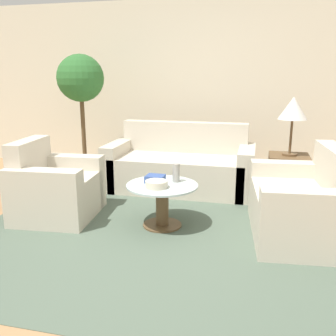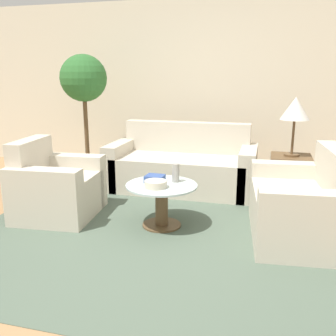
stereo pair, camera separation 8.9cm
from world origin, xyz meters
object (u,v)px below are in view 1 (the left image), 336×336
object	(u,v)px
coffee_table	(162,199)
bowl	(156,184)
potted_plant	(81,91)
vase	(176,173)
table_lamp	(293,110)
armchair	(53,190)
book_stack	(155,179)
sofa_main	(181,167)
loveseat	(305,207)

from	to	relation	value
coffee_table	bowl	xyz separation A→B (m)	(-0.03, -0.11, 0.19)
potted_plant	vase	bearing A→B (deg)	-38.46
potted_plant	bowl	world-z (taller)	potted_plant
table_lamp	vase	distance (m)	1.67
vase	bowl	distance (m)	0.28
armchair	book_stack	distance (m)	1.15
table_lamp	bowl	bearing A→B (deg)	-135.64
sofa_main	book_stack	xyz separation A→B (m)	(-0.01, -1.25, 0.19)
potted_plant	bowl	bearing A→B (deg)	-45.79
sofa_main	table_lamp	distance (m)	1.60
potted_plant	bowl	xyz separation A→B (m)	(1.50, -1.54, -0.80)
armchair	vase	xyz separation A→B (m)	(1.33, 0.12, 0.25)
coffee_table	book_stack	world-z (taller)	book_stack
vase	loveseat	bearing A→B (deg)	-1.50
loveseat	coffee_table	world-z (taller)	loveseat
bowl	vase	bearing A→B (deg)	59.03
potted_plant	vase	xyz separation A→B (m)	(1.65, -1.31, -0.74)
loveseat	book_stack	bearing A→B (deg)	-94.55
vase	book_stack	xyz separation A→B (m)	(-0.21, -0.06, -0.06)
bowl	table_lamp	bearing A→B (deg)	44.36
sofa_main	bowl	size ratio (longest dim) A/B	8.79
coffee_table	table_lamp	size ratio (longest dim) A/B	1.03
coffee_table	vase	xyz separation A→B (m)	(0.12, 0.13, 0.25)
vase	coffee_table	bearing A→B (deg)	-132.57
loveseat	bowl	distance (m)	1.42
armchair	loveseat	xyz separation A→B (m)	(2.59, 0.09, -0.00)
sofa_main	coffee_table	size ratio (longest dim) A/B	2.68
sofa_main	vase	world-z (taller)	sofa_main
table_lamp	vase	size ratio (longest dim) A/B	3.66
loveseat	sofa_main	bearing A→B (deg)	-135.83
table_lamp	vase	world-z (taller)	table_lamp
sofa_main	coffee_table	world-z (taller)	sofa_main
table_lamp	bowl	size ratio (longest dim) A/B	3.18
vase	bowl	world-z (taller)	vase
bowl	armchair	bearing A→B (deg)	174.36
loveseat	vase	bearing A→B (deg)	-97.03
potted_plant	vase	distance (m)	2.23
table_lamp	bowl	world-z (taller)	table_lamp
armchair	loveseat	distance (m)	2.59
sofa_main	potted_plant	distance (m)	1.76
coffee_table	vase	size ratio (longest dim) A/B	3.78
armchair	coffee_table	xyz separation A→B (m)	(1.22, -0.00, -0.01)
armchair	potted_plant	size ratio (longest dim) A/B	0.52
vase	bowl	bearing A→B (deg)	-120.97
loveseat	vase	world-z (taller)	loveseat
loveseat	vase	size ratio (longest dim) A/B	6.77
bowl	book_stack	distance (m)	0.19
coffee_table	potted_plant	bearing A→B (deg)	136.89
sofa_main	armchair	bearing A→B (deg)	-130.87
loveseat	coffee_table	distance (m)	1.37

